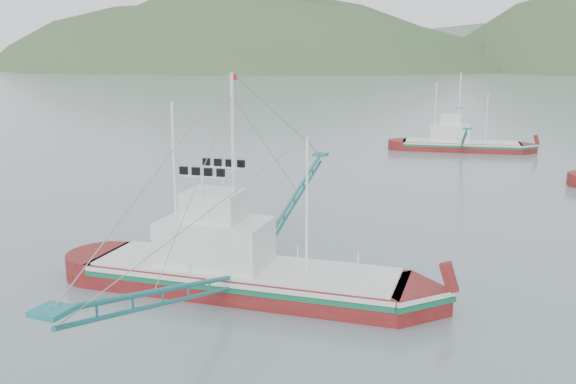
% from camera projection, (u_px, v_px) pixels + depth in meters
% --- Properties ---
extents(ground, '(1200.00, 1200.00, 0.00)m').
position_uv_depth(ground, '(244.00, 277.00, 32.71)').
color(ground, slate).
rests_on(ground, ground).
extents(main_boat, '(15.42, 27.47, 11.13)m').
position_uv_depth(main_boat, '(240.00, 259.00, 30.40)').
color(main_boat, '#64100F').
rests_on(main_boat, ground).
extents(bg_boat_far, '(13.50, 23.60, 9.62)m').
position_uv_depth(bg_boat_far, '(460.00, 137.00, 73.47)').
color(bg_boat_far, '#64100F').
rests_on(bg_boat_far, ground).
extents(headland_left, '(448.00, 308.00, 210.00)m').
position_uv_depth(headland_left, '(234.00, 68.00, 424.37)').
color(headland_left, '#3A542B').
rests_on(headland_left, ground).
extents(ridge_distant, '(960.00, 400.00, 240.00)m').
position_uv_depth(ridge_distant, '(570.00, 65.00, 529.54)').
color(ridge_distant, slate).
rests_on(ridge_distant, ground).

